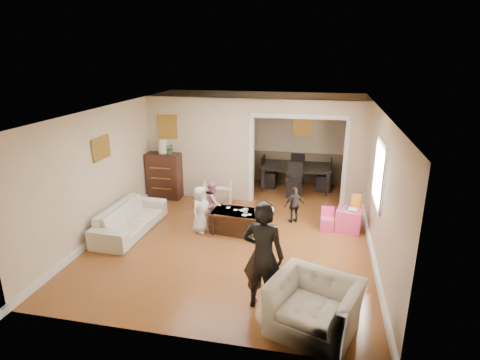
% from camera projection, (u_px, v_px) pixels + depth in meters
% --- Properties ---
extents(floor, '(7.00, 7.00, 0.00)m').
position_uv_depth(floor, '(238.00, 229.00, 8.56)').
color(floor, brown).
rests_on(floor, ground).
extents(partition_left, '(2.75, 0.18, 2.60)m').
position_uv_depth(partition_left, '(201.00, 148.00, 10.10)').
color(partition_left, '#CAB893').
rests_on(partition_left, ground).
extents(partition_right, '(0.55, 0.18, 2.60)m').
position_uv_depth(partition_right, '(356.00, 156.00, 9.34)').
color(partition_right, '#CAB893').
rests_on(partition_right, ground).
extents(partition_header, '(2.22, 0.18, 0.35)m').
position_uv_depth(partition_header, '(300.00, 107.00, 9.27)').
color(partition_header, '#CAB893').
rests_on(partition_header, partition_right).
extents(window_pane, '(0.03, 0.95, 1.10)m').
position_uv_depth(window_pane, '(380.00, 174.00, 7.17)').
color(window_pane, white).
rests_on(window_pane, ground).
extents(framed_art_partition, '(0.45, 0.03, 0.55)m').
position_uv_depth(framed_art_partition, '(168.00, 127.00, 10.00)').
color(framed_art_partition, brown).
rests_on(framed_art_partition, partition_left).
extents(framed_art_sofa_wall, '(0.03, 0.55, 0.40)m').
position_uv_depth(framed_art_sofa_wall, '(101.00, 148.00, 7.98)').
color(framed_art_sofa_wall, brown).
extents(framed_art_alcove, '(0.45, 0.03, 0.55)m').
position_uv_depth(framed_art_alcove, '(302.00, 125.00, 11.02)').
color(framed_art_alcove, brown).
extents(sofa, '(0.86, 2.05, 0.59)m').
position_uv_depth(sofa, '(130.00, 219.00, 8.34)').
color(sofa, beige).
rests_on(sofa, ground).
extents(armchair_back, '(0.80, 0.82, 0.64)m').
position_uv_depth(armchair_back, '(217.00, 196.00, 9.60)').
color(armchair_back, tan).
rests_on(armchair_back, ground).
extents(armchair_front, '(1.41, 1.32, 0.74)m').
position_uv_depth(armchair_front, '(314.00, 307.00, 5.34)').
color(armchair_front, beige).
rests_on(armchair_front, ground).
extents(dresser, '(0.87, 0.49, 1.19)m').
position_uv_depth(dresser, '(165.00, 175.00, 10.24)').
color(dresser, '#34180F').
rests_on(dresser, ground).
extents(table_lamp, '(0.22, 0.22, 0.36)m').
position_uv_depth(table_lamp, '(163.00, 146.00, 10.00)').
color(table_lamp, beige).
rests_on(table_lamp, dresser).
extents(potted_plant, '(0.25, 0.22, 0.28)m').
position_uv_depth(potted_plant, '(170.00, 148.00, 9.98)').
color(potted_plant, '#31692F').
rests_on(potted_plant, dresser).
extents(coffee_table, '(1.32, 0.80, 0.46)m').
position_uv_depth(coffee_table, '(241.00, 222.00, 8.34)').
color(coffee_table, '#361D11').
rests_on(coffee_table, ground).
extents(coffee_cup, '(0.12, 0.12, 0.10)m').
position_uv_depth(coffee_cup, '(246.00, 211.00, 8.18)').
color(coffee_cup, silver).
rests_on(coffee_cup, coffee_table).
extents(play_table, '(0.58, 0.58, 0.49)m').
position_uv_depth(play_table, '(349.00, 219.00, 8.43)').
color(play_table, '#EE3E86').
rests_on(play_table, ground).
extents(cereal_box, '(0.21, 0.10, 0.30)m').
position_uv_depth(cereal_box, '(356.00, 201.00, 8.38)').
color(cereal_box, gold).
rests_on(cereal_box, play_table).
extents(cyan_cup, '(0.08, 0.08, 0.08)m').
position_uv_depth(cyan_cup, '(345.00, 208.00, 8.32)').
color(cyan_cup, '#28CAC0').
rests_on(cyan_cup, play_table).
extents(toy_block, '(0.09, 0.07, 0.05)m').
position_uv_depth(toy_block, '(344.00, 205.00, 8.49)').
color(toy_block, red).
rests_on(toy_block, play_table).
extents(play_bowl, '(0.23, 0.23, 0.05)m').
position_uv_depth(play_bowl, '(353.00, 210.00, 8.23)').
color(play_bowl, silver).
rests_on(play_bowl, play_table).
extents(dining_table, '(1.91, 1.08, 0.67)m').
position_uv_depth(dining_table, '(296.00, 177.00, 10.97)').
color(dining_table, black).
rests_on(dining_table, ground).
extents(adult_person, '(0.67, 0.49, 1.71)m').
position_uv_depth(adult_person, '(263.00, 256.00, 5.69)').
color(adult_person, black).
rests_on(adult_person, ground).
extents(child_kneel_a, '(0.46, 0.57, 1.01)m').
position_uv_depth(child_kneel_a, '(200.00, 209.00, 8.28)').
color(child_kneel_a, silver).
rests_on(child_kneel_a, ground).
extents(child_kneel_b, '(0.46, 0.54, 0.99)m').
position_uv_depth(child_kneel_b, '(213.00, 203.00, 8.67)').
color(child_kneel_b, pink).
rests_on(child_kneel_b, ground).
extents(child_toddler, '(0.52, 0.42, 0.83)m').
position_uv_depth(child_toddler, '(294.00, 205.00, 8.77)').
color(child_toddler, black).
rests_on(child_toddler, ground).
extents(craft_papers, '(0.62, 0.43, 0.00)m').
position_uv_depth(craft_papers, '(240.00, 212.00, 8.27)').
color(craft_papers, white).
rests_on(craft_papers, coffee_table).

